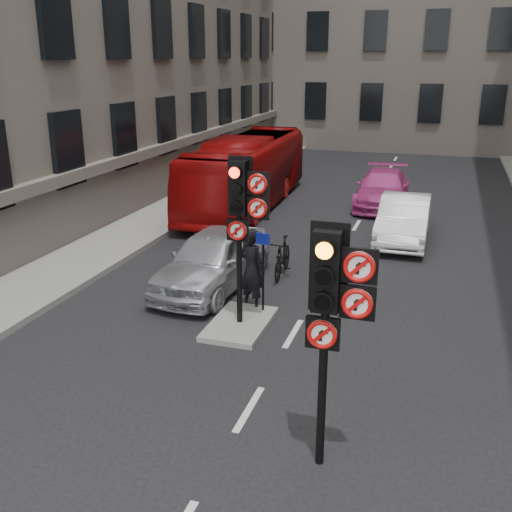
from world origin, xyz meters
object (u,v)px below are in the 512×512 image
Objects in this scene: signal_near at (332,298)px; car_silver at (213,259)px; car_pink at (382,189)px; info_sign at (263,261)px; car_white at (404,219)px; motorcyclist at (252,269)px; signal_far at (243,206)px; motorcycle at (282,257)px; bus_red at (247,172)px.

signal_near is 0.82× the size of car_silver.
car_pink is 11.55m from info_sign.
car_white is 2.21× the size of motorcyclist.
signal_near is 0.83× the size of car_white.
motorcyclist is 0.54m from info_sign.
motorcyclist is at bearing -100.39° from car_pink.
car_pink is at bearing 82.47° from signal_far.
car_pink is 2.43× the size of motorcyclist.
motorcycle is at bearing 109.72° from signal_near.
car_silver reaches higher than car_pink.
bus_red is (-5.00, -1.73, 0.68)m from car_pink.
motorcyclist reaches higher than car_white.
signal_far is 1.83× the size of motorcyclist.
car_silver is (-1.49, 2.01, -1.96)m from signal_far.
car_pink is (3.10, 10.18, -0.06)m from car_silver.
car_pink is 2.75× the size of motorcycle.
bus_red is (-3.39, 10.46, -1.33)m from signal_far.
motorcycle is at bearing -102.18° from car_pink.
signal_near is 0.75× the size of car_pink.
signal_far is 4.02m from motorcycle.
info_sign reaches higher than car_pink.
bus_red is at bearing 155.21° from car_white.
signal_far reaches higher than car_silver.
car_pink is at bearing 77.54° from car_silver.
signal_near is at bearing -72.80° from motorcycle.
signal_far is 12.46m from car_pink.
info_sign reaches higher than car_white.
car_white reaches higher than motorcycle.
car_white is at bearing -77.20° from car_pink.
bus_red is 7.88m from motorcycle.
bus_red is 5.40× the size of info_sign.
bus_red is at bearing 115.68° from info_sign.
car_white is at bearing -89.77° from motorcyclist.
car_silver is 1.71m from motorcyclist.
motorcycle is at bearing -123.69° from car_white.
car_white is at bearing 53.94° from motorcycle.
motorcyclist reaches higher than motorcycle.
info_sign reaches higher than car_silver.
signal_far is at bearing -100.75° from info_sign.
motorcyclist is at bearing -72.33° from bus_red.
signal_near reaches higher than bus_red.
car_silver is 2.25× the size of motorcyclist.
signal_far is at bearing 121.16° from motorcyclist.
bus_red reaches higher than car_pink.
info_sign is at bearing -98.50° from car_pink.
car_silver is 2.19m from info_sign.
bus_red is at bearing -47.06° from motorcyclist.
car_white is (4.27, 5.62, -0.04)m from car_silver.
signal_far is 0.36× the size of bus_red.
info_sign reaches higher than motorcycle.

